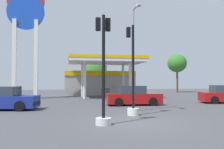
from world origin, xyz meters
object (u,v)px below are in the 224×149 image
at_px(tree_1, 96,68).
at_px(tree_2, 177,63).
at_px(station_pole_sign, 26,25).
at_px(car_0, 4,99).
at_px(traffic_signal_1, 103,82).
at_px(corner_streetlamp, 134,48).
at_px(traffic_signal_0, 133,88).
at_px(car_1, 133,96).

relative_size(tree_1, tree_2, 0.87).
relative_size(station_pole_sign, tree_2, 1.92).
bearing_deg(station_pole_sign, tree_1, 48.29).
height_order(car_0, tree_1, tree_1).
bearing_deg(traffic_signal_1, car_0, 130.91).
bearing_deg(tree_2, corner_streetlamp, -121.90).
relative_size(traffic_signal_0, traffic_signal_1, 1.05).
height_order(traffic_signal_1, tree_2, tree_2).
height_order(traffic_signal_0, corner_streetlamp, corner_streetlamp).
bearing_deg(car_0, car_1, 8.43).
relative_size(traffic_signal_1, tree_1, 0.83).
distance_m(car_0, traffic_signal_0, 8.73).
bearing_deg(car_1, tree_2, 55.20).
height_order(car_1, tree_1, tree_1).
distance_m(station_pole_sign, tree_2, 25.85).
distance_m(station_pole_sign, traffic_signal_1, 18.75).
relative_size(car_1, tree_2, 0.66).
xyz_separation_m(car_0, car_1, (9.31, 1.38, -0.00)).
bearing_deg(traffic_signal_0, corner_streetlamp, 69.47).
bearing_deg(traffic_signal_0, tree_1, 87.93).
height_order(traffic_signal_0, tree_1, tree_1).
xyz_separation_m(car_0, corner_streetlamp, (8.24, -2.61, 3.26)).
relative_size(car_1, tree_1, 0.76).
distance_m(tree_1, corner_streetlamp, 22.70).
bearing_deg(station_pole_sign, car_0, -88.05).
distance_m(station_pole_sign, traffic_signal_0, 17.54).
bearing_deg(tree_1, corner_streetlamp, -90.85).
bearing_deg(tree_1, car_1, -87.78).
height_order(traffic_signal_0, tree_2, tree_2).
distance_m(station_pole_sign, car_0, 12.51).
bearing_deg(tree_1, station_pole_sign, -131.71).
bearing_deg(car_0, tree_1, 66.88).
xyz_separation_m(traffic_signal_0, tree_1, (0.87, 24.12, 2.51)).
distance_m(traffic_signal_0, tree_1, 24.27).
xyz_separation_m(station_pole_sign, car_1, (9.65, -8.70, -7.41)).
xyz_separation_m(station_pole_sign, corner_streetlamp, (8.59, -12.69, -4.14)).
bearing_deg(tree_2, tree_1, -176.58).
bearing_deg(station_pole_sign, corner_streetlamp, -55.92).
height_order(station_pole_sign, traffic_signal_0, station_pole_sign).
distance_m(car_1, traffic_signal_1, 8.79).
height_order(station_pole_sign, car_1, station_pole_sign).
xyz_separation_m(car_0, tree_1, (8.58, 20.09, 3.31)).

